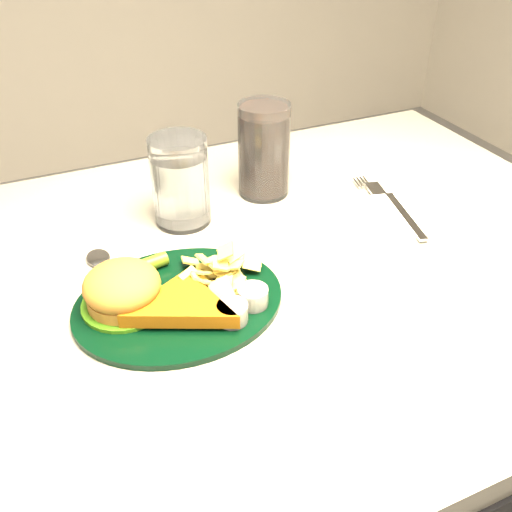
{
  "coord_description": "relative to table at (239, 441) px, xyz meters",
  "views": [
    {
      "loc": [
        -0.23,
        -0.59,
        1.22
      ],
      "look_at": [
        0.01,
        -0.04,
        0.8
      ],
      "focal_mm": 40.0,
      "sensor_mm": 36.0,
      "label": 1
    }
  ],
  "objects": [
    {
      "name": "dinner_plate",
      "position": [
        -0.09,
        -0.04,
        0.41
      ],
      "size": [
        0.27,
        0.23,
        0.06
      ],
      "primitive_type": null,
      "rotation": [
        0.0,
        0.0,
        0.01
      ],
      "color": "black",
      "rests_on": "table"
    },
    {
      "name": "table",
      "position": [
        0.0,
        0.0,
        0.0
      ],
      "size": [
        1.2,
        0.8,
        0.75
      ],
      "primitive_type": null,
      "color": "gray",
      "rests_on": "ground"
    },
    {
      "name": "cola_glass",
      "position": [
        0.13,
        0.19,
        0.45
      ],
      "size": [
        0.1,
        0.1,
        0.16
      ],
      "primitive_type": "cylinder",
      "rotation": [
        0.0,
        0.0,
        -0.24
      ],
      "color": "black",
      "rests_on": "table"
    },
    {
      "name": "spoon",
      "position": [
        -0.15,
        0.03,
        0.38
      ],
      "size": [
        0.06,
        0.16,
        0.01
      ],
      "primitive_type": null,
      "rotation": [
        0.0,
        0.0,
        0.14
      ],
      "color": "silver",
      "rests_on": "table"
    },
    {
      "name": "water_glass",
      "position": [
        -0.02,
        0.16,
        0.44
      ],
      "size": [
        0.11,
        0.11,
        0.14
      ],
      "primitive_type": "cylinder",
      "rotation": [
        0.0,
        0.0,
        -0.4
      ],
      "color": "white",
      "rests_on": "table"
    },
    {
      "name": "fork_napkin",
      "position": [
        0.3,
        0.03,
        0.38
      ],
      "size": [
        0.18,
        0.21,
        0.01
      ],
      "primitive_type": null,
      "rotation": [
        0.0,
        0.0,
        -0.24
      ],
      "color": "white",
      "rests_on": "table"
    }
  ]
}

